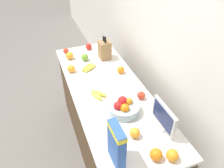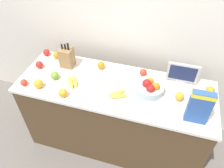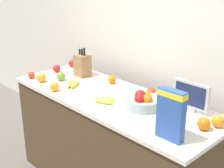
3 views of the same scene
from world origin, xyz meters
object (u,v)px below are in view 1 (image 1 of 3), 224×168
at_px(small_monitor, 164,117).
at_px(orange_front_right, 172,155).
at_px(banana_bunch_left, 98,94).
at_px(apple_leftmost, 85,57).
at_px(knife_block, 105,50).
at_px(apple_near_bananas, 89,47).
at_px(orange_mid_left, 121,70).
at_px(orange_back_center, 71,69).
at_px(apple_rightmost, 104,42).
at_px(cereal_box, 117,144).
at_px(orange_by_cereal, 70,56).
at_px(banana_bunch_right, 89,67).
at_px(orange_front_center, 156,155).
at_px(orange_front_left, 107,47).
at_px(apple_middle, 141,95).
at_px(apple_front, 66,51).
at_px(orange_near_bowl, 135,133).
at_px(fruit_bowl, 124,107).

xyz_separation_m(small_monitor, orange_front_right, (0.26, -0.08, -0.08)).
distance_m(banana_bunch_left, apple_leftmost, 0.65).
height_order(knife_block, apple_near_bananas, knife_block).
bearing_deg(apple_leftmost, orange_mid_left, 36.56).
xyz_separation_m(apple_leftmost, orange_back_center, (0.18, -0.19, 0.00)).
distance_m(small_monitor, apple_rightmost, 1.45).
xyz_separation_m(cereal_box, orange_mid_left, (-0.94, 0.42, -0.13)).
xyz_separation_m(apple_rightmost, orange_by_cereal, (0.18, -0.48, 0.01)).
height_order(knife_block, banana_bunch_right, knife_block).
bearing_deg(orange_front_center, apple_near_bananas, 179.94).
distance_m(banana_bunch_left, orange_by_cereal, 0.74).
height_order(small_monitor, apple_near_bananas, small_monitor).
bearing_deg(cereal_box, orange_front_center, 70.79).
bearing_deg(banana_bunch_right, banana_bunch_left, -5.33).
xyz_separation_m(small_monitor, apple_leftmost, (-1.18, -0.29, -0.08)).
xyz_separation_m(small_monitor, orange_by_cereal, (-1.27, -0.44, -0.07)).
height_order(apple_near_bananas, orange_front_left, same).
relative_size(cereal_box, apple_middle, 4.35).
relative_size(knife_block, apple_front, 4.87).
bearing_deg(apple_front, orange_mid_left, 36.01).
bearing_deg(orange_back_center, banana_bunch_left, 16.53).
relative_size(knife_block, banana_bunch_right, 1.60).
distance_m(orange_by_cereal, orange_back_center, 0.27).
distance_m(orange_near_bowl, orange_front_center, 0.22).
height_order(cereal_box, orange_near_bowl, cereal_box).
bearing_deg(orange_by_cereal, orange_front_right, 13.28).
height_order(orange_front_left, orange_front_right, orange_front_right).
distance_m(small_monitor, orange_back_center, 1.11).
bearing_deg(apple_rightmost, fruit_bowl, -11.63).
height_order(knife_block, banana_bunch_left, knife_block).
relative_size(fruit_bowl, apple_front, 4.12).
bearing_deg(apple_front, small_monitor, 17.97).
height_order(apple_near_bananas, orange_mid_left, same).
distance_m(orange_by_cereal, orange_front_right, 1.57).
bearing_deg(banana_bunch_right, orange_back_center, -93.13).
height_order(small_monitor, orange_front_center, small_monitor).
distance_m(fruit_bowl, orange_front_left, 1.08).
bearing_deg(apple_middle, orange_back_center, -142.46).
bearing_deg(apple_rightmost, apple_leftmost, -50.42).
xyz_separation_m(small_monitor, cereal_box, (0.14, -0.43, 0.05)).
height_order(orange_mid_left, orange_back_center, orange_back_center).
relative_size(orange_mid_left, orange_by_cereal, 0.88).
relative_size(banana_bunch_left, apple_near_bananas, 2.41).
xyz_separation_m(banana_bunch_right, apple_rightmost, (-0.46, 0.34, 0.02)).
bearing_deg(apple_middle, banana_bunch_right, -153.90).
relative_size(banana_bunch_right, orange_front_center, 2.29).
xyz_separation_m(knife_block, apple_rightmost, (-0.30, 0.10, -0.07)).
bearing_deg(orange_mid_left, apple_middle, 1.99).
relative_size(banana_bunch_left, orange_mid_left, 2.38).
relative_size(small_monitor, orange_mid_left, 3.78).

